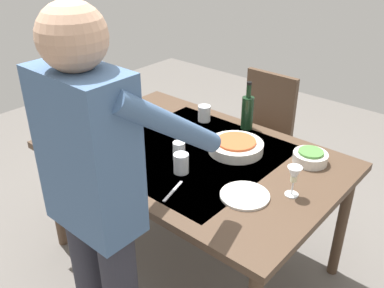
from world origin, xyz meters
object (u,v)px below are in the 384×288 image
(side_bowl_salad, at_px, (310,157))
(wine_bottle, at_px, (247,111))
(person_server, at_px, (99,202))
(serving_bowl_pasta, at_px, (236,146))
(water_cup_far_left, at_px, (179,151))
(water_cup_near_right, at_px, (204,113))
(dining_table, at_px, (192,163))
(dinner_plate_near, at_px, (245,196))
(wine_glass_left, at_px, (294,176))
(water_cup_near_left, at_px, (181,163))
(chair_near, at_px, (261,128))

(side_bowl_salad, bearing_deg, wine_bottle, -14.22)
(person_server, relative_size, wine_bottle, 5.71)
(wine_bottle, relative_size, serving_bowl_pasta, 0.99)
(water_cup_far_left, relative_size, side_bowl_salad, 0.57)
(water_cup_near_right, bearing_deg, wine_bottle, -161.70)
(dining_table, xyz_separation_m, dinner_plate_near, (-0.46, 0.16, 0.07))
(wine_glass_left, distance_m, serving_bowl_pasta, 0.47)
(water_cup_near_right, bearing_deg, person_server, 110.52)
(water_cup_near_left, distance_m, water_cup_near_right, 0.62)
(chair_near, height_order, side_bowl_salad, chair_near)
(water_cup_far_left, bearing_deg, water_cup_near_left, 136.97)
(water_cup_near_right, distance_m, water_cup_far_left, 0.50)
(person_server, xyz_separation_m, serving_bowl_pasta, (0.05, -0.95, -0.17))
(wine_bottle, xyz_separation_m, serving_bowl_pasta, (-0.12, 0.28, -0.08))
(wine_glass_left, xyz_separation_m, serving_bowl_pasta, (0.44, -0.17, -0.07))
(chair_near, distance_m, wine_bottle, 0.60)
(person_server, relative_size, water_cup_near_right, 16.83)
(dining_table, xyz_separation_m, person_server, (-0.22, 0.79, 0.27))
(water_cup_near_left, height_order, water_cup_near_right, water_cup_near_left)
(wine_bottle, distance_m, wine_glass_left, 0.71)
(water_cup_near_left, xyz_separation_m, side_bowl_salad, (-0.45, -0.51, -0.02))
(chair_near, distance_m, water_cup_near_right, 0.62)
(dinner_plate_near, bearing_deg, water_cup_far_left, -6.62)
(water_cup_near_left, xyz_separation_m, water_cup_near_right, (0.30, -0.55, -0.00))
(dining_table, bearing_deg, dinner_plate_near, 160.95)
(water_cup_near_left, height_order, dinner_plate_near, water_cup_near_left)
(person_server, distance_m, water_cup_near_left, 0.63)
(person_server, bearing_deg, water_cup_far_left, -71.97)
(dining_table, height_order, water_cup_near_left, water_cup_near_left)
(water_cup_far_left, xyz_separation_m, side_bowl_salad, (-0.54, -0.42, -0.02))
(wine_bottle, xyz_separation_m, side_bowl_salad, (-0.48, 0.12, -0.08))
(wine_bottle, bearing_deg, water_cup_near_right, 18.30)
(wine_glass_left, height_order, water_cup_near_right, wine_glass_left)
(dining_table, distance_m, wine_bottle, 0.48)
(side_bowl_salad, bearing_deg, person_server, 74.05)
(serving_bowl_pasta, relative_size, side_bowl_salad, 1.67)
(water_cup_near_left, bearing_deg, person_server, 102.28)
(water_cup_near_left, distance_m, water_cup_far_left, 0.13)
(serving_bowl_pasta, bearing_deg, dinner_plate_near, 131.20)
(dinner_plate_near, bearing_deg, wine_bottle, -56.30)
(chair_near, height_order, dinner_plate_near, chair_near)
(dining_table, bearing_deg, water_cup_near_left, 115.96)
(wine_bottle, distance_m, dinner_plate_near, 0.73)
(serving_bowl_pasta, xyz_separation_m, dinner_plate_near, (-0.28, 0.32, -0.03))
(water_cup_far_left, bearing_deg, side_bowl_salad, -141.76)
(wine_bottle, bearing_deg, person_server, 97.69)
(wine_bottle, xyz_separation_m, water_cup_near_right, (0.26, 0.09, -0.06))
(serving_bowl_pasta, bearing_deg, person_server, 92.80)
(serving_bowl_pasta, bearing_deg, wine_bottle, -66.83)
(wine_bottle, relative_size, water_cup_near_right, 2.95)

